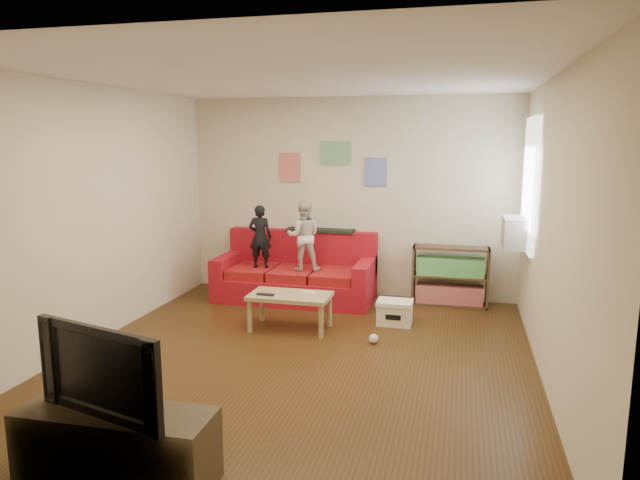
% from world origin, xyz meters
% --- Properties ---
extents(room_shell, '(4.52, 5.02, 2.72)m').
position_xyz_m(room_shell, '(0.00, 0.00, 1.35)').
color(room_shell, '#422910').
rests_on(room_shell, ground).
extents(sofa, '(2.09, 0.96, 0.92)m').
position_xyz_m(sofa, '(-0.64, 2.07, 0.31)').
color(sofa, '#A3111E').
rests_on(sofa, ground).
extents(child_a, '(0.33, 0.23, 0.85)m').
position_xyz_m(child_a, '(-1.09, 1.90, 0.86)').
color(child_a, black).
rests_on(child_a, sofa).
extents(child_b, '(0.51, 0.44, 0.91)m').
position_xyz_m(child_b, '(-0.49, 1.90, 0.89)').
color(child_b, beige).
rests_on(child_b, sofa).
extents(coffee_table, '(0.92, 0.50, 0.41)m').
position_xyz_m(coffee_table, '(-0.35, 0.82, 0.35)').
color(coffee_table, tan).
rests_on(coffee_table, ground).
extents(remote, '(0.20, 0.05, 0.02)m').
position_xyz_m(remote, '(-0.60, 0.70, 0.42)').
color(remote, black).
rests_on(remote, coffee_table).
extents(game_controller, '(0.15, 0.05, 0.03)m').
position_xyz_m(game_controller, '(-0.15, 0.87, 0.43)').
color(game_controller, white).
rests_on(game_controller, coffee_table).
extents(bookshelf, '(0.97, 0.29, 0.77)m').
position_xyz_m(bookshelf, '(1.38, 2.25, 0.34)').
color(bookshelf, '#4A3521').
rests_on(bookshelf, ground).
extents(window, '(0.04, 1.08, 1.48)m').
position_xyz_m(window, '(2.22, 1.65, 1.64)').
color(window, white).
rests_on(window, room_shell).
extents(ac_unit, '(0.28, 0.55, 0.35)m').
position_xyz_m(ac_unit, '(2.10, 1.65, 1.08)').
color(ac_unit, '#B7B2A3').
rests_on(ac_unit, window).
extents(artwork_left, '(0.30, 0.01, 0.40)m').
position_xyz_m(artwork_left, '(-0.85, 2.48, 1.75)').
color(artwork_left, '#D87266').
rests_on(artwork_left, room_shell).
extents(artwork_center, '(0.42, 0.01, 0.32)m').
position_xyz_m(artwork_center, '(-0.20, 2.48, 1.95)').
color(artwork_center, '#72B27F').
rests_on(artwork_center, room_shell).
extents(artwork_right, '(0.30, 0.01, 0.38)m').
position_xyz_m(artwork_right, '(0.35, 2.48, 1.70)').
color(artwork_right, '#727FCC').
rests_on(artwork_right, room_shell).
extents(file_box, '(0.41, 0.31, 0.28)m').
position_xyz_m(file_box, '(0.78, 1.28, 0.14)').
color(file_box, white).
rests_on(file_box, ground).
extents(tv_stand, '(1.26, 0.44, 0.47)m').
position_xyz_m(tv_stand, '(-0.56, -2.25, 0.23)').
color(tv_stand, '#423420').
rests_on(tv_stand, ground).
extents(television, '(1.00, 0.39, 0.58)m').
position_xyz_m(television, '(-0.56, -2.25, 0.76)').
color(television, black).
rests_on(television, tv_stand).
extents(tissue, '(0.12, 0.12, 0.10)m').
position_xyz_m(tissue, '(0.64, 0.58, 0.05)').
color(tissue, silver).
rests_on(tissue, ground).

